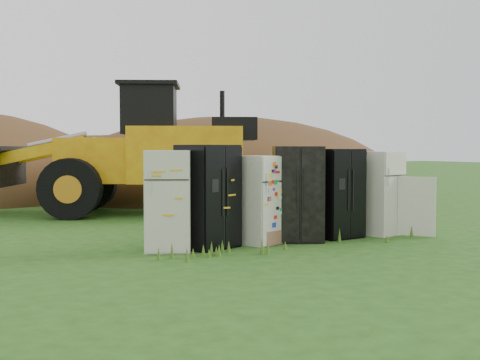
% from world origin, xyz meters
% --- Properties ---
extents(ground, '(120.00, 120.00, 0.00)m').
position_xyz_m(ground, '(0.00, 0.00, 0.00)').
color(ground, '#244A13').
rests_on(ground, ground).
extents(fridge_leftmost, '(1.06, 1.04, 1.85)m').
position_xyz_m(fridge_leftmost, '(-2.42, 0.00, 0.92)').
color(fridge_leftmost, beige).
rests_on(fridge_leftmost, ground).
extents(fridge_black_side, '(1.25, 1.14, 1.95)m').
position_xyz_m(fridge_black_side, '(-1.63, 0.02, 0.97)').
color(fridge_black_side, black).
rests_on(fridge_black_side, ground).
extents(fridge_sticker, '(0.99, 0.96, 1.74)m').
position_xyz_m(fridge_sticker, '(-0.52, 0.02, 0.87)').
color(fridge_sticker, silver).
rests_on(fridge_sticker, ground).
extents(fridge_dark_mid, '(1.23, 1.14, 1.92)m').
position_xyz_m(fridge_dark_mid, '(0.33, -0.02, 0.96)').
color(fridge_dark_mid, black).
rests_on(fridge_dark_mid, ground).
extents(fridge_black_right, '(1.02, 0.89, 1.87)m').
position_xyz_m(fridge_black_right, '(1.33, 0.04, 0.94)').
color(fridge_black_right, black).
rests_on(fridge_black_right, ground).
extents(fridge_open_door, '(1.02, 0.98, 1.82)m').
position_xyz_m(fridge_open_door, '(2.44, 0.01, 0.91)').
color(fridge_open_door, beige).
rests_on(fridge_open_door, ground).
extents(wheel_loader, '(8.35, 5.94, 3.74)m').
position_xyz_m(wheel_loader, '(-1.67, 6.59, 1.87)').
color(wheel_loader, '#E5B30F').
rests_on(wheel_loader, ground).
extents(dirt_mound_right, '(15.36, 11.26, 6.36)m').
position_xyz_m(dirt_mound_right, '(4.39, 11.85, 0.00)').
color(dirt_mound_right, '#483117').
rests_on(dirt_mound_right, ground).
extents(dirt_mound_back, '(15.43, 10.28, 5.03)m').
position_xyz_m(dirt_mound_back, '(0.67, 17.59, 0.00)').
color(dirt_mound_back, '#483117').
rests_on(dirt_mound_back, ground).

